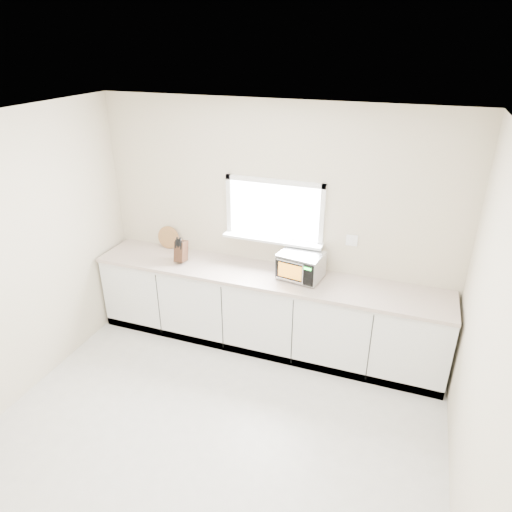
% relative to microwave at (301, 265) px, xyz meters
% --- Properties ---
extents(ground, '(4.00, 4.00, 0.00)m').
position_rel_microwave_xyz_m(ground, '(-0.38, -1.73, -1.07)').
color(ground, beige).
rests_on(ground, ground).
extents(back_wall, '(4.00, 0.17, 2.70)m').
position_rel_microwave_xyz_m(back_wall, '(-0.38, 0.26, 0.29)').
color(back_wall, beige).
rests_on(back_wall, ground).
extents(cabinets, '(3.92, 0.60, 0.88)m').
position_rel_microwave_xyz_m(cabinets, '(-0.38, -0.03, -0.63)').
color(cabinets, white).
rests_on(cabinets, ground).
extents(countertop, '(3.92, 0.64, 0.04)m').
position_rel_microwave_xyz_m(countertop, '(-0.38, -0.04, -0.17)').
color(countertop, beige).
rests_on(countertop, cabinets).
extents(microwave, '(0.49, 0.42, 0.29)m').
position_rel_microwave_xyz_m(microwave, '(0.00, 0.00, 0.00)').
color(microwave, black).
rests_on(microwave, countertop).
extents(knife_block, '(0.13, 0.23, 0.32)m').
position_rel_microwave_xyz_m(knife_block, '(-1.37, -0.08, -0.01)').
color(knife_block, '#432718').
rests_on(knife_block, countertop).
extents(cutting_board, '(0.27, 0.07, 0.27)m').
position_rel_microwave_xyz_m(cutting_board, '(-1.70, 0.21, -0.01)').
color(cutting_board, '#AF7043').
rests_on(cutting_board, countertop).
extents(coffee_grinder, '(0.15, 0.15, 0.21)m').
position_rel_microwave_xyz_m(coffee_grinder, '(-0.11, -0.05, -0.05)').
color(coffee_grinder, '#B8BBC0').
rests_on(coffee_grinder, countertop).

